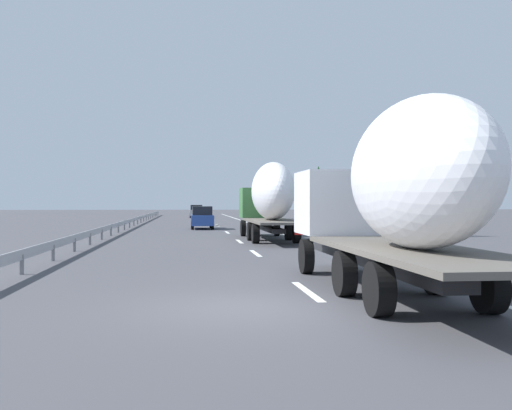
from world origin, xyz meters
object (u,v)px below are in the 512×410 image
at_px(truck_lead, 270,197).
at_px(car_blue_sedan, 202,217).
at_px(road_sign, 266,201).
at_px(truck_trailing, 394,191).
at_px(car_silver_hatch, 196,211).

relative_size(truck_lead, car_blue_sedan, 2.58).
bearing_deg(road_sign, truck_trailing, 175.99).
distance_m(truck_lead, road_sign, 24.36).
bearing_deg(car_silver_hatch, car_blue_sedan, 179.87).
bearing_deg(road_sign, truck_lead, 172.69).
relative_size(car_blue_sedan, car_silver_hatch, 1.08).
bearing_deg(truck_trailing, car_blue_sedan, 5.63).
bearing_deg(road_sign, car_silver_hatch, 13.93).
bearing_deg(truck_lead, road_sign, -7.31).
relative_size(car_silver_hatch, road_sign, 1.31).
bearing_deg(car_silver_hatch, truck_lead, -176.15).
distance_m(truck_lead, car_silver_hatch, 50.43).
bearing_deg(truck_lead, truck_trailing, -180.00).
xyz_separation_m(truck_lead, road_sign, (24.16, -3.10, -0.14)).
bearing_deg(truck_trailing, truck_lead, 0.00).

